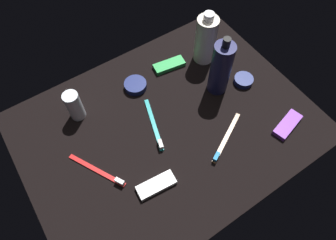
{
  "coord_description": "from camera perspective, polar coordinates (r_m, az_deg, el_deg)",
  "views": [
    {
      "loc": [
        25.06,
        37.55,
        78.04
      ],
      "look_at": [
        0.0,
        0.0,
        3.0
      ],
      "focal_mm": 32.64,
      "sensor_mm": 36.0,
      "label": 1
    }
  ],
  "objects": [
    {
      "name": "ground_plane",
      "position": [
        0.91,
        0.0,
        -1.17
      ],
      "size": [
        84.0,
        64.0,
        1.2
      ],
      "primitive_type": "cube",
      "color": "black"
    },
    {
      "name": "lotion_bottle",
      "position": [
        0.92,
        9.83,
        9.49
      ],
      "size": [
        6.18,
        6.18,
        20.95
      ],
      "color": "#1C1E4B",
      "rests_on": "ground_plane"
    },
    {
      "name": "bodywash_bottle",
      "position": [
        1.01,
        7.05,
        14.73
      ],
      "size": [
        6.78,
        6.78,
        18.43
      ],
      "color": "silver",
      "rests_on": "ground_plane"
    },
    {
      "name": "deodorant_stick",
      "position": [
        0.92,
        -17.08,
        2.56
      ],
      "size": [
        4.47,
        4.47,
        10.02
      ],
      "primitive_type": "cylinder",
      "color": "silver",
      "rests_on": "ground_plane"
    },
    {
      "name": "toothbrush_teal",
      "position": [
        0.89,
        -2.5,
        -1.26
      ],
      "size": [
        6.47,
        17.55,
        2.1
      ],
      "color": "teal",
      "rests_on": "ground_plane"
    },
    {
      "name": "toothbrush_red",
      "position": [
        0.85,
        -12.57,
        -9.4
      ],
      "size": [
        9.52,
        16.45,
        2.1
      ],
      "color": "red",
      "rests_on": "ground_plane"
    },
    {
      "name": "toothbrush_brown",
      "position": [
        0.89,
        10.62,
        -3.66
      ],
      "size": [
        16.5,
        9.41,
        2.1
      ],
      "color": "brown",
      "rests_on": "ground_plane"
    },
    {
      "name": "snack_bar_green",
      "position": [
        1.03,
        0.21,
        10.21
      ],
      "size": [
        10.88,
        5.5,
        1.5
      ],
      "primitive_type": "cube",
      "rotation": [
        0.0,
        0.0,
        -0.15
      ],
      "color": "green",
      "rests_on": "ground_plane"
    },
    {
      "name": "snack_bar_purple",
      "position": [
        0.96,
        21.4,
        -0.82
      ],
      "size": [
        11.07,
        6.44,
        1.5
      ],
      "primitive_type": "cube",
      "rotation": [
        0.0,
        0.0,
        0.25
      ],
      "color": "purple",
      "rests_on": "ground_plane"
    },
    {
      "name": "snack_bar_white",
      "position": [
        0.82,
        -2.21,
        -12.06
      ],
      "size": [
        10.74,
        4.99,
        1.5
      ],
      "primitive_type": "cube",
      "rotation": [
        0.0,
        0.0,
        -0.1
      ],
      "color": "white",
      "rests_on": "ground_plane"
    },
    {
      "name": "cream_tin_left",
      "position": [
        1.01,
        13.9,
        7.25
      ],
      "size": [
        6.08,
        6.08,
        1.88
      ],
      "primitive_type": "cylinder",
      "color": "navy",
      "rests_on": "ground_plane"
    },
    {
      "name": "cream_tin_right",
      "position": [
        0.98,
        -6.11,
        6.46
      ],
      "size": [
        7.09,
        7.09,
        2.08
      ],
      "primitive_type": "cylinder",
      "color": "navy",
      "rests_on": "ground_plane"
    }
  ]
}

